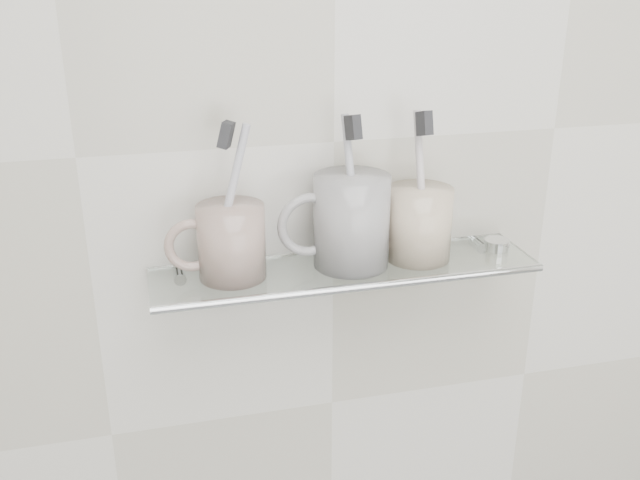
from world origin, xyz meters
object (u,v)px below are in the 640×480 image
object	(u,v)px
mug_right	(419,224)
shelf_glass	(346,269)
mug_left	(232,242)
mug_center	(352,221)

from	to	relation	value
mug_right	shelf_glass	bearing A→B (deg)	-176.77
shelf_glass	mug_left	size ratio (longest dim) A/B	5.33
shelf_glass	mug_center	world-z (taller)	mug_center
mug_center	shelf_glass	bearing A→B (deg)	-166.91
shelf_glass	mug_right	world-z (taller)	mug_right
shelf_glass	mug_left	world-z (taller)	mug_left
mug_left	mug_right	bearing A→B (deg)	15.04
shelf_glass	mug_center	xyz separation A→B (m)	(0.01, 0.00, 0.06)
shelf_glass	mug_left	distance (m)	0.15
shelf_glass	mug_right	xyz separation A→B (m)	(0.10, 0.00, 0.05)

